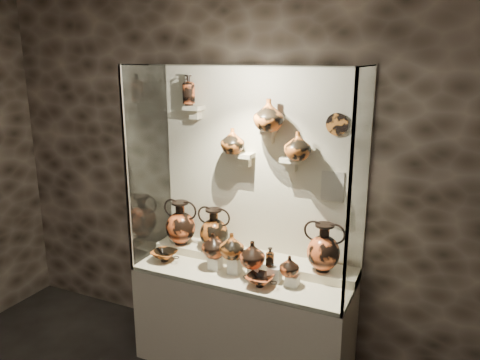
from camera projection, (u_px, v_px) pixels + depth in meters
name	position (u px, v px, depth m)	size (l,w,h in m)	color
wall_back	(260.00, 167.00, 3.72)	(5.00, 0.02, 3.20)	black
plinth	(243.00, 320.00, 3.75)	(1.70, 0.60, 0.80)	beige
front_tier	(243.00, 273.00, 3.64)	(1.68, 0.58, 0.03)	beige
rear_tier	(252.00, 260.00, 3.79)	(1.70, 0.25, 0.10)	beige
back_panel	(260.00, 167.00, 3.72)	(1.70, 0.03, 1.60)	beige
glass_front	(225.00, 186.00, 3.18)	(1.70, 0.01, 1.60)	white
glass_left	(149.00, 165.00, 3.79)	(0.01, 0.60, 1.60)	white
glass_right	(359.00, 189.00, 3.10)	(0.01, 0.60, 1.60)	white
glass_top	(244.00, 65.00, 3.24)	(1.70, 0.60, 0.01)	white
frame_post_left	(127.00, 173.00, 3.53)	(0.02, 0.02, 1.60)	gray
frame_post_right	(349.00, 201.00, 2.84)	(0.02, 0.02, 1.60)	gray
pedestal_a	(215.00, 263.00, 3.67)	(0.09, 0.09, 0.10)	beige
pedestal_b	(235.00, 265.00, 3.60)	(0.09, 0.09, 0.13)	beige
pedestal_c	(255.00, 272.00, 3.54)	(0.09, 0.09, 0.09)	beige
pedestal_d	(275.00, 274.00, 3.47)	(0.09, 0.09, 0.12)	beige
pedestal_e	(293.00, 280.00, 3.41)	(0.09, 0.09, 0.08)	beige
bracket_ul	(194.00, 108.00, 3.76)	(0.14, 0.12, 0.04)	beige
bracket_ca	(245.00, 155.00, 3.67)	(0.14, 0.12, 0.04)	beige
bracket_cb	(269.00, 132.00, 3.53)	(0.10, 0.12, 0.04)	beige
bracket_cc	(291.00, 160.00, 3.51)	(0.14, 0.12, 0.04)	beige
amphora_left	(181.00, 223.00, 3.96)	(0.30, 0.30, 0.38)	#CB5427
amphora_mid	(214.00, 229.00, 3.84)	(0.28, 0.28, 0.35)	#A8521D
amphora_right	(324.00, 247.00, 3.46)	(0.30, 0.30, 0.37)	#CB5427
jug_a	(214.00, 245.00, 3.65)	(0.19, 0.19, 0.20)	#CB5427
jug_b	(232.00, 246.00, 3.55)	(0.19, 0.19, 0.20)	#A8521D
jug_c	(252.00, 254.00, 3.49)	(0.20, 0.20, 0.20)	#CB5427
jug_e	(289.00, 266.00, 3.38)	(0.15, 0.15, 0.15)	#CB5427
lekythos_small	(270.00, 256.00, 3.43)	(0.07, 0.07, 0.17)	#A8521D
kylix_left	(165.00, 255.00, 3.82)	(0.26, 0.22, 0.10)	#A8521D
kylix_right	(260.00, 280.00, 3.40)	(0.25, 0.21, 0.10)	#CB5427
lekythos_tall	(189.00, 88.00, 3.73)	(0.11, 0.11, 0.27)	#CB5427
ovoid_vase_a	(233.00, 141.00, 3.63)	(0.19, 0.19, 0.20)	#A8521D
ovoid_vase_b	(269.00, 115.00, 3.43)	(0.23, 0.23, 0.24)	#A8521D
ovoid_vase_c	(298.00, 146.00, 3.41)	(0.20, 0.20, 0.21)	#A8521D
wall_plate	(337.00, 124.00, 3.35)	(0.16, 0.16, 0.02)	#B06222
info_placard	(332.00, 186.00, 3.48)	(0.17, 0.01, 0.23)	beige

